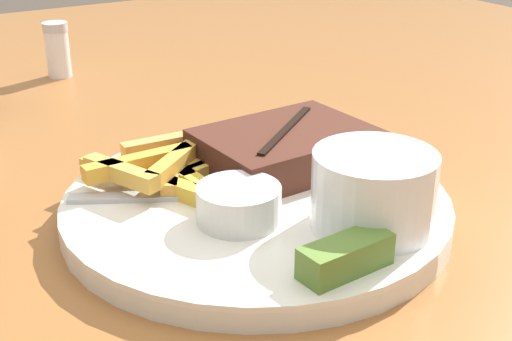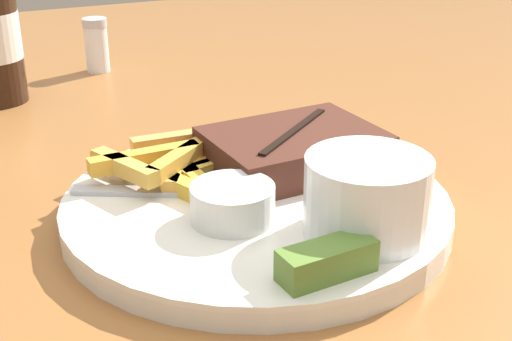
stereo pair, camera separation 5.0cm
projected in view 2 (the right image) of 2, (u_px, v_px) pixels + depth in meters
dining_table at (256, 281)px, 0.54m from camera, size 1.60×1.71×0.77m
dinner_plate at (256, 207)px, 0.52m from camera, size 0.28×0.28×0.02m
steak_portion at (293, 149)px, 0.56m from camera, size 0.13×0.10×0.03m
fries_pile at (167, 166)px, 0.53m from camera, size 0.11×0.11×0.02m
coleslaw_cup at (367, 191)px, 0.45m from camera, size 0.08×0.08×0.05m
dipping_sauce_cup at (233, 201)px, 0.47m from camera, size 0.06×0.06×0.02m
pickle_spear at (327, 261)px, 0.41m from camera, size 0.06×0.03×0.02m
fork_utensil at (156, 192)px, 0.51m from camera, size 0.12×0.07×0.00m
knife_utensil at (251, 174)px, 0.54m from camera, size 0.11×0.15×0.01m
salt_shaker at (96, 45)px, 0.86m from camera, size 0.03×0.03×0.07m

